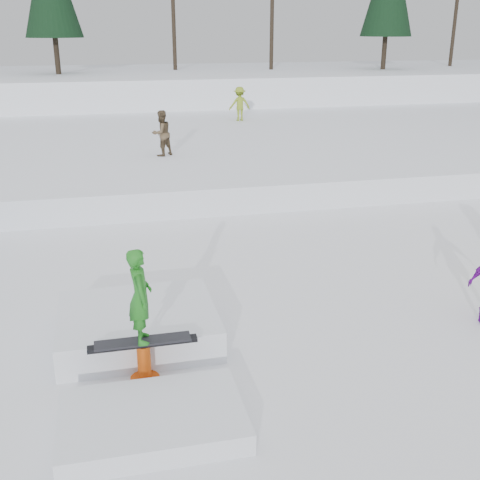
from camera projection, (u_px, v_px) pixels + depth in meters
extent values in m
plane|color=white|center=(238.00, 343.00, 10.11)|extent=(120.00, 120.00, 0.00)
cube|color=white|center=(129.00, 91.00, 37.21)|extent=(60.00, 14.00, 2.40)
cube|color=white|center=(150.00, 145.00, 24.64)|extent=(50.00, 18.00, 0.80)
cylinder|color=black|center=(57.00, 56.00, 34.23)|extent=(0.30, 0.30, 2.00)
cylinder|color=black|center=(272.00, 2.00, 36.94)|extent=(0.24, 0.24, 8.00)
cylinder|color=black|center=(384.00, 53.00, 38.08)|extent=(0.30, 0.30, 2.00)
imported|color=brown|center=(161.00, 133.00, 20.48)|extent=(0.95, 0.90, 1.54)
imported|color=olive|center=(240.00, 104.00, 28.14)|extent=(1.05, 0.65, 1.56)
cube|color=white|center=(138.00, 325.00, 10.12)|extent=(2.60, 2.20, 0.54)
cube|color=white|center=(152.00, 421.00, 7.87)|extent=(2.40, 1.60, 0.30)
cylinder|color=#D25715|center=(145.00, 379.00, 9.01)|extent=(0.44, 0.44, 0.06)
cylinder|color=#D25715|center=(144.00, 363.00, 8.92)|extent=(0.20, 0.20, 0.60)
cube|color=black|center=(143.00, 344.00, 8.81)|extent=(1.60, 0.16, 0.06)
cube|color=black|center=(143.00, 341.00, 8.79)|extent=(1.40, 0.28, 0.03)
imported|color=#1D711B|center=(140.00, 296.00, 8.55)|extent=(0.34, 0.52, 1.42)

